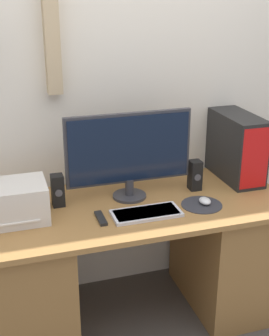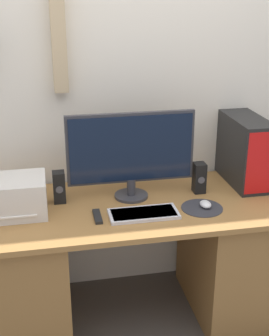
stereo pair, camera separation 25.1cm
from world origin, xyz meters
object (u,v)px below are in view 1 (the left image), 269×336
keyboard (146,213)px  remote_control (101,218)px  computer_tower (236,147)px  speaker_left (58,190)px  speaker_right (195,175)px  monitor (129,151)px  mouse (205,201)px  printer (12,202)px

keyboard → remote_control: 0.24m
keyboard → remote_control: bearing=175.3°
computer_tower → speaker_left: bearing=-176.5°
keyboard → speaker_right: 0.45m
monitor → computer_tower: 0.72m
mouse → speaker_left: speaker_left is taller
remote_control → monitor: bearing=45.2°
computer_tower → speaker_left: 1.12m
speaker_right → keyboard: bearing=-148.7°
speaker_left → speaker_right: (0.80, -0.02, 0.00)m
monitor → printer: monitor is taller
mouse → printer: (-1.02, 0.13, 0.08)m
printer → remote_control: 0.46m
computer_tower → speaker_right: bearing=-163.8°
computer_tower → remote_control: size_ratio=2.95×
monitor → mouse: size_ratio=8.51×
mouse → remote_control: bearing=-179.6°
mouse → remote_control: mouse is taller
computer_tower → speaker_right: computer_tower is taller
remote_control → speaker_right: bearing=18.8°
computer_tower → printer: (-1.37, -0.17, -0.11)m
keyboard → speaker_left: size_ratio=2.05×
speaker_right → remote_control: 0.66m
printer → remote_control: printer is taller
monitor → remote_control: monitor is taller
keyboard → mouse: mouse is taller
printer → speaker_left: (0.25, 0.10, -0.01)m
printer → speaker_left: 0.27m
printer → monitor: bearing=7.5°
speaker_right → speaker_left: bearing=178.4°
printer → speaker_left: size_ratio=2.00×
printer → speaker_right: printer is taller
computer_tower → speaker_left: computer_tower is taller
keyboard → computer_tower: bearing=24.9°
monitor → keyboard: (0.02, -0.24, -0.27)m
mouse → printer: printer is taller
computer_tower → printer: computer_tower is taller
remote_control → keyboard: bearing=-4.7°
keyboard → mouse: 0.35m
monitor → speaker_left: (-0.40, 0.01, -0.19)m
speaker_right → monitor: bearing=178.4°
keyboard → speaker_right: size_ratio=2.05×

